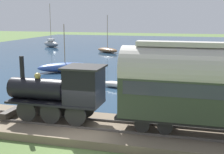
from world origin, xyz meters
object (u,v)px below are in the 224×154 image
rowboat_near_shore (115,84)px  sailboat_brown (107,50)px  sailboat_blue (65,67)px  rowboat_off_pier (222,92)px  rowboat_far_out (147,109)px  steam_locomotive (62,89)px  sailboat_gray (51,44)px  passenger_coach (211,85)px

rowboat_near_shore → sailboat_brown: bearing=30.8°
sailboat_blue → rowboat_off_pier: sailboat_blue is taller
sailboat_brown → rowboat_near_shore: 26.67m
sailboat_brown → rowboat_far_out: (-31.92, -11.80, -0.25)m
rowboat_off_pier → rowboat_far_out: rowboat_off_pier is taller
rowboat_near_shore → steam_locomotive: bearing=-167.5°
steam_locomotive → sailboat_gray: (42.62, 21.44, -1.60)m
sailboat_blue → passenger_coach: bearing=-170.5°
rowboat_off_pier → rowboat_near_shore: bearing=112.8°
sailboat_gray → rowboat_near_shore: bearing=-113.8°
steam_locomotive → rowboat_near_shore: (10.73, -0.19, -2.00)m
sailboat_brown → rowboat_far_out: size_ratio=2.22×
sailboat_blue → rowboat_off_pier: bearing=-144.7°
sailboat_gray → passenger_coach: bearing=-113.6°
steam_locomotive → sailboat_gray: bearing=26.7°
rowboat_off_pier → rowboat_far_out: (-5.82, 5.03, -0.08)m
rowboat_far_out → rowboat_near_shore: size_ratio=1.15×
passenger_coach → sailboat_gray: bearing=34.4°
sailboat_gray → rowboat_off_pier: 44.62m
sailboat_brown → passenger_coach: bearing=-124.9°
sailboat_blue → rowboat_off_pier: 17.70m
sailboat_gray → sailboat_blue: sailboat_gray is taller
rowboat_off_pier → rowboat_near_shore: rowboat_near_shore is taller
passenger_coach → sailboat_brown: 39.43m
sailboat_brown → rowboat_near_shore: (-25.47, -7.91, -0.16)m
steam_locomotive → sailboat_gray: sailboat_gray is taller
steam_locomotive → rowboat_near_shore: steam_locomotive is taller
rowboat_far_out → rowboat_near_shore: bearing=-19.4°
sailboat_blue → rowboat_near_shore: (-6.18, -7.41, -0.26)m
sailboat_gray → sailboat_brown: sailboat_gray is taller
sailboat_blue → rowboat_off_pier: (-6.81, -16.33, -0.27)m
steam_locomotive → sailboat_blue: (16.90, 7.23, -1.74)m
rowboat_off_pier → steam_locomotive: bearing=164.9°
passenger_coach → sailboat_gray: size_ratio=1.05×
sailboat_gray → sailboat_blue: 29.38m
sailboat_brown → rowboat_off_pier: sailboat_brown is taller
passenger_coach → rowboat_far_out: (4.27, 3.64, -2.81)m
passenger_coach → rowboat_far_out: 6.27m
rowboat_near_shore → rowboat_far_out: bearing=-135.4°
passenger_coach → rowboat_near_shore: bearing=35.1°
sailboat_brown → rowboat_off_pier: bearing=-115.2°
rowboat_off_pier → sailboat_blue: bearing=94.3°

